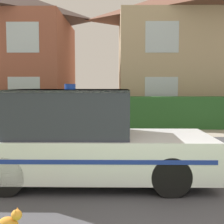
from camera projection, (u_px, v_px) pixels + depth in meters
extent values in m
cube|color=#424247|center=(146.00, 161.00, 7.08)|extent=(28.00, 6.51, 0.01)
cube|color=#2D662D|center=(104.00, 112.00, 12.38)|extent=(12.66, 0.69, 1.26)
cylinder|color=black|center=(171.00, 177.00, 4.80)|extent=(0.63, 0.20, 0.63)
cylinder|color=black|center=(159.00, 156.00, 6.19)|extent=(0.63, 0.20, 0.63)
cylinder|color=black|center=(6.00, 176.00, 4.84)|extent=(0.63, 0.20, 0.63)
cylinder|color=black|center=(30.00, 156.00, 6.22)|extent=(0.63, 0.20, 0.63)
cube|color=silver|center=(92.00, 154.00, 5.49)|extent=(4.14, 1.62, 0.68)
cube|color=#232833|center=(70.00, 112.00, 5.44)|extent=(2.03, 1.44, 0.79)
cube|color=silver|center=(70.00, 91.00, 5.40)|extent=(2.03, 1.44, 0.04)
cube|color=navy|center=(87.00, 162.00, 4.69)|extent=(3.93, 0.03, 0.07)
cube|color=navy|center=(95.00, 142.00, 6.29)|extent=(3.93, 0.03, 0.07)
cylinder|color=blue|center=(70.00, 87.00, 5.40)|extent=(0.19, 0.19, 0.10)
sphere|color=orange|center=(17.00, 215.00, 3.59)|extent=(0.13, 0.13, 0.13)
cone|color=orange|center=(15.00, 212.00, 3.55)|extent=(0.05, 0.05, 0.05)
cone|color=orange|center=(18.00, 209.00, 3.62)|extent=(0.05, 0.05, 0.05)
cube|color=#93513D|center=(7.00, 69.00, 16.54)|extent=(6.47, 6.16, 5.08)
pyramid|color=#473833|center=(5.00, 4.00, 16.24)|extent=(6.80, 6.46, 1.64)
cube|color=silver|center=(24.00, 92.00, 13.54)|extent=(1.40, 0.02, 1.30)
cube|color=silver|center=(23.00, 37.00, 13.34)|extent=(1.40, 0.02, 1.30)
cube|color=tan|center=(193.00, 70.00, 16.24)|extent=(7.67, 6.27, 5.03)
pyramid|color=brown|center=(195.00, 3.00, 15.94)|extent=(8.05, 6.58, 1.74)
cube|color=silver|center=(161.00, 92.00, 13.22)|extent=(1.40, 0.02, 1.30)
cube|color=silver|center=(162.00, 37.00, 13.02)|extent=(1.40, 0.02, 1.30)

